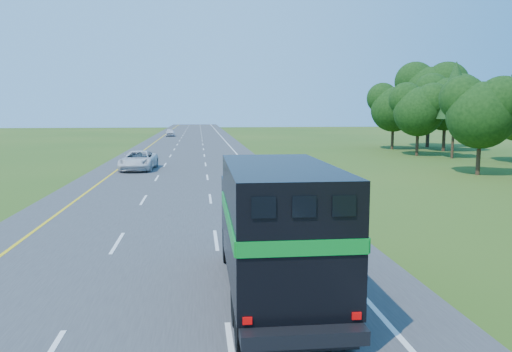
% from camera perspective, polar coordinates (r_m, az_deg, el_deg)
% --- Properties ---
extents(road, '(15.00, 260.00, 0.04)m').
position_cam_1_polar(road, '(48.76, -7.99, 1.66)').
color(road, '#38383A').
rests_on(road, ground).
extents(lane_markings, '(11.15, 260.00, 0.01)m').
position_cam_1_polar(lane_markings, '(48.76, -7.99, 1.69)').
color(lane_markings, yellow).
rests_on(lane_markings, road).
extents(horse_truck, '(2.64, 8.10, 3.58)m').
position_cam_1_polar(horse_truck, '(12.94, 2.24, -5.76)').
color(horse_truck, black).
rests_on(horse_truck, road).
extents(white_suv, '(2.94, 5.77, 1.56)m').
position_cam_1_polar(white_suv, '(42.45, -13.27, 1.76)').
color(white_suv, silver).
rests_on(white_suv, road).
extents(far_car, '(1.88, 4.25, 1.42)m').
position_cam_1_polar(far_car, '(96.83, -9.78, 4.93)').
color(far_car, silver).
rests_on(far_car, road).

